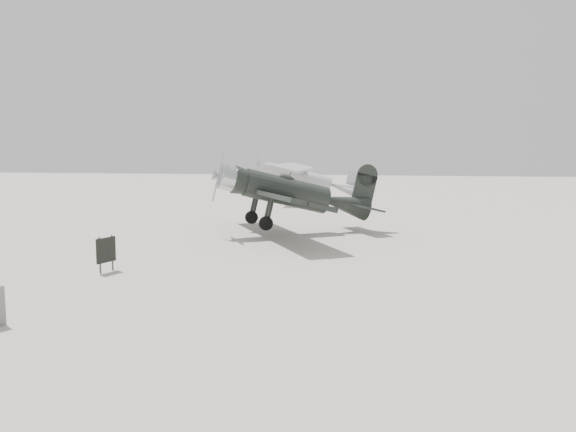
% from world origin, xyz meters
% --- Properties ---
extents(ground, '(160.00, 160.00, 0.00)m').
position_xyz_m(ground, '(0.00, 0.00, 0.00)').
color(ground, '#AEA69A').
rests_on(ground, ground).
extents(lowwing_monoplane, '(8.75, 10.38, 3.56)m').
position_xyz_m(lowwing_monoplane, '(-2.58, 6.28, 1.88)').
color(lowwing_monoplane, black).
rests_on(lowwing_monoplane, ground).
extents(highwing_monoplane, '(8.33, 11.75, 3.34)m').
position_xyz_m(highwing_monoplane, '(-5.68, 25.14, 2.09)').
color(highwing_monoplane, '#939598').
rests_on(highwing_monoplane, ground).
extents(sign_board, '(0.26, 0.78, 1.14)m').
position_xyz_m(sign_board, '(-6.68, -3.31, 0.68)').
color(sign_board, '#333333').
rests_on(sign_board, ground).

